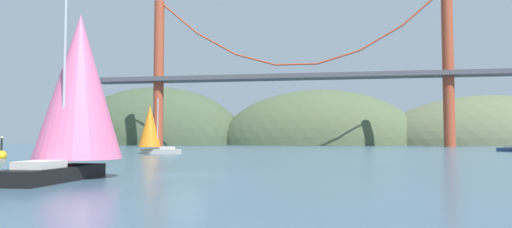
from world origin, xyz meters
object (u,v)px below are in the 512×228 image
(sailboat_pink_spinnaker, at_px, (78,91))
(sailboat_red_spinnaker, at_px, (65,130))
(sailboat_orange_sail, at_px, (151,128))
(channel_buoy, at_px, (1,155))

(sailboat_pink_spinnaker, height_order, sailboat_red_spinnaker, sailboat_pink_spinnaker)
(sailboat_orange_sail, height_order, sailboat_red_spinnaker, sailboat_orange_sail)
(sailboat_pink_spinnaker, xyz_separation_m, sailboat_red_spinnaker, (-28.40, 44.74, -1.30))
(sailboat_pink_spinnaker, distance_m, sailboat_red_spinnaker, 53.01)
(channel_buoy, bearing_deg, sailboat_orange_sail, 60.15)
(sailboat_red_spinnaker, xyz_separation_m, channel_buoy, (7.17, -23.59, -3.12))
(sailboat_orange_sail, bearing_deg, sailboat_red_spinnaker, 159.87)
(sailboat_red_spinnaker, bearing_deg, sailboat_pink_spinnaker, -57.59)
(sailboat_pink_spinnaker, relative_size, sailboat_red_spinnaker, 1.29)
(sailboat_orange_sail, bearing_deg, channel_buoy, -119.85)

